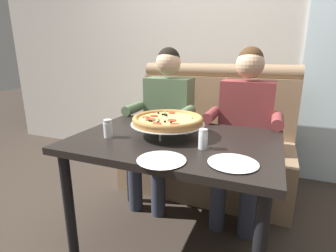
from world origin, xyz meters
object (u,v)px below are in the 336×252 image
at_px(diner_right, 244,123).
at_px(pizza, 168,120).
at_px(shaker_pepper_flakes, 108,130).
at_px(plate_near_left, 161,159).
at_px(dining_table, 174,153).
at_px(booth_bench, 208,145).
at_px(plate_near_right, 233,162).
at_px(shaker_oregano, 203,140).
at_px(diner_left, 164,115).

bearing_deg(diner_right, pizza, -123.74).
bearing_deg(pizza, shaker_pepper_flakes, -151.94).
distance_m(diner_right, plate_near_left, 1.00).
bearing_deg(dining_table, shaker_pepper_flakes, -160.68).
bearing_deg(booth_bench, plate_near_right, -71.51).
bearing_deg(shaker_oregano, plate_near_left, -120.58).
height_order(pizza, plate_near_right, pizza).
relative_size(shaker_oregano, plate_near_right, 0.46).
xyz_separation_m(diner_right, pizza, (-0.39, -0.58, 0.12)).
distance_m(diner_left, plate_near_left, 1.04).
height_order(pizza, shaker_oregano, pizza).
relative_size(booth_bench, shaker_pepper_flakes, 13.52).
distance_m(dining_table, diner_left, 0.71).
xyz_separation_m(shaker_pepper_flakes, plate_near_left, (0.44, -0.21, -0.04)).
xyz_separation_m(diner_right, shaker_pepper_flakes, (-0.71, -0.75, 0.07)).
relative_size(diner_left, diner_right, 1.00).
xyz_separation_m(booth_bench, shaker_oregano, (0.20, -0.99, 0.38)).
relative_size(diner_left, shaker_oregano, 11.88).
distance_m(shaker_pepper_flakes, shaker_oregano, 0.58).
bearing_deg(diner_right, booth_bench, 141.17).
bearing_deg(shaker_oregano, plate_near_right, -37.92).
bearing_deg(plate_near_right, diner_right, 93.15).
height_order(dining_table, plate_near_left, plate_near_left).
distance_m(booth_bench, diner_left, 0.53).
bearing_deg(shaker_oregano, diner_left, 126.14).
relative_size(dining_table, shaker_oregano, 11.18).
relative_size(booth_bench, diner_left, 1.15).
xyz_separation_m(diner_left, pizza, (0.27, -0.58, 0.12)).
height_order(shaker_oregano, plate_near_left, shaker_oregano).
bearing_deg(pizza, diner_left, 114.90).
bearing_deg(shaker_pepper_flakes, diner_left, 86.63).
bearing_deg(booth_bench, dining_table, -90.00).
relative_size(plate_near_left, plate_near_right, 1.01).
bearing_deg(diner_right, plate_near_left, -105.61).
bearing_deg(dining_table, booth_bench, 90.00).
height_order(diner_left, diner_right, same).
bearing_deg(pizza, plate_near_right, -32.71).
relative_size(diner_left, pizza, 2.85).
xyz_separation_m(booth_bench, plate_near_left, (0.06, -1.22, 0.35)).
relative_size(booth_bench, diner_right, 1.15).
distance_m(booth_bench, pizza, 0.96).
bearing_deg(plate_near_left, shaker_oregano, 59.42).
xyz_separation_m(booth_bench, pizza, (-0.06, -0.85, 0.43)).
distance_m(dining_table, shaker_pepper_flakes, 0.42).
bearing_deg(diner_left, booth_bench, 38.83).
relative_size(shaker_oregano, plate_near_left, 0.46).
bearing_deg(booth_bench, shaker_oregano, -78.62).
relative_size(shaker_pepper_flakes, plate_near_right, 0.47).
bearing_deg(shaker_oregano, pizza, 151.28).
xyz_separation_m(diner_left, plate_near_right, (0.71, -0.87, 0.04)).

